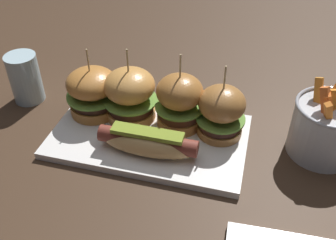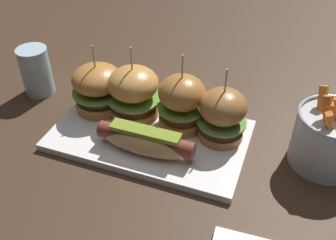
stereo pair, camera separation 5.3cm
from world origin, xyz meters
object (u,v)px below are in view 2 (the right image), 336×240
at_px(slider_far_left, 98,87).
at_px(slider_center_left, 134,92).
at_px(platter_main, 150,135).
at_px(slider_center_right, 181,102).
at_px(fries_bucket, 329,137).
at_px(slider_far_right, 222,114).
at_px(hot_dog, 146,141).
at_px(water_glass, 36,71).

distance_m(slider_far_left, slider_center_left, 0.08).
bearing_deg(platter_main, slider_center_right, 41.50).
distance_m(platter_main, slider_center_left, 0.09).
relative_size(platter_main, slider_center_right, 2.39).
xyz_separation_m(platter_main, fries_bucket, (0.31, 0.05, 0.05)).
height_order(slider_center_left, slider_far_right, slider_center_left).
relative_size(slider_center_left, slider_far_right, 1.03).
bearing_deg(slider_center_left, slider_center_right, -0.02).
xyz_separation_m(hot_dog, slider_far_right, (0.11, 0.09, 0.03)).
bearing_deg(slider_center_right, hot_dog, -110.65).
height_order(slider_far_right, water_glass, slider_far_right).
relative_size(slider_center_left, slider_center_right, 0.98).
distance_m(fries_bucket, water_glass, 0.60).
height_order(hot_dog, slider_center_right, slider_center_right).
relative_size(hot_dog, slider_center_right, 1.16).
distance_m(hot_dog, slider_center_left, 0.11).
xyz_separation_m(slider_far_left, slider_far_right, (0.25, -0.00, 0.00)).
height_order(hot_dog, slider_far_right, slider_far_right).
height_order(hot_dog, slider_center_left, slider_center_left).
relative_size(platter_main, water_glass, 3.46).
bearing_deg(slider_far_right, slider_center_right, 176.42).
xyz_separation_m(slider_center_right, fries_bucket, (0.26, 0.01, -0.01)).
distance_m(slider_center_left, slider_far_right, 0.18).
xyz_separation_m(slider_far_left, slider_center_left, (0.08, 0.00, 0.00)).
distance_m(slider_center_left, water_glass, 0.24).
relative_size(slider_far_left, slider_far_right, 0.97).
relative_size(slider_center_right, fries_bucket, 1.01).
xyz_separation_m(hot_dog, slider_center_left, (-0.06, 0.09, 0.03)).
relative_size(slider_far_left, water_glass, 1.33).
distance_m(slider_far_left, slider_center_right, 0.17).
bearing_deg(fries_bucket, slider_center_right, -178.37).
xyz_separation_m(slider_center_left, slider_center_right, (0.10, -0.00, 0.00)).
relative_size(hot_dog, slider_far_right, 1.23).
distance_m(hot_dog, water_glass, 0.32).
bearing_deg(slider_center_left, slider_far_left, -178.26).
height_order(slider_center_left, fries_bucket, slider_center_left).
xyz_separation_m(hot_dog, fries_bucket, (0.30, 0.10, 0.02)).
height_order(hot_dog, water_glass, water_glass).
bearing_deg(slider_center_right, slider_center_left, 179.98).
height_order(slider_center_right, slider_far_right, slider_center_right).
bearing_deg(slider_far_left, platter_main, -17.40).
bearing_deg(water_glass, slider_far_left, -7.85).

